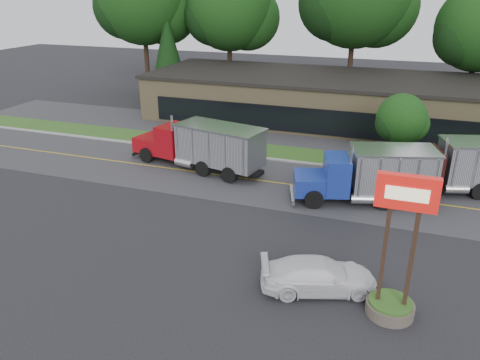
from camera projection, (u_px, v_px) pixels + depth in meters
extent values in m
plane|color=#2F2F34|center=(180.00, 240.00, 24.09)|extent=(140.00, 140.00, 0.00)
cube|color=#4B4B50|center=(238.00, 178.00, 31.93)|extent=(60.00, 8.00, 0.02)
cube|color=gold|center=(238.00, 178.00, 31.93)|extent=(60.00, 0.12, 0.01)
cube|color=#9E9E99|center=(257.00, 158.00, 35.59)|extent=(60.00, 0.30, 0.12)
cube|color=#2D5A1F|center=(264.00, 151.00, 37.16)|extent=(60.00, 3.40, 0.03)
cube|color=#4B4B50|center=(280.00, 134.00, 41.51)|extent=(60.00, 7.00, 0.02)
cube|color=#9A865E|center=(317.00, 99.00, 45.36)|extent=(32.00, 12.00, 4.00)
cylinder|color=#6B6054|center=(390.00, 308.00, 18.59)|extent=(1.90, 1.90, 0.50)
cylinder|color=#2D5A1F|center=(391.00, 302.00, 18.47)|extent=(1.70, 1.70, 0.10)
cube|color=#332116|center=(384.00, 255.00, 17.84)|extent=(0.16, 0.16, 5.00)
cube|color=#332116|center=(411.00, 260.00, 17.54)|extent=(0.16, 0.16, 5.00)
cube|color=red|center=(407.00, 192.00, 16.65)|extent=(2.20, 0.35, 1.30)
cube|color=beige|center=(407.00, 194.00, 16.49)|extent=(1.50, 0.04, 0.50)
cube|color=beige|center=(407.00, 190.00, 16.82)|extent=(1.50, 0.04, 0.50)
cylinder|color=#382619|center=(147.00, 68.00, 56.99)|extent=(0.56, 0.56, 5.90)
sphere|color=#103B10|center=(164.00, 9.00, 54.99)|extent=(8.09, 8.09, 8.09)
sphere|color=black|center=(126.00, 7.00, 53.95)|extent=(7.42, 7.42, 7.42)
cylinder|color=#382619|center=(230.00, 72.00, 55.76)|extent=(0.56, 0.56, 5.36)
sphere|color=#103B10|center=(229.00, 7.00, 52.97)|extent=(9.80, 9.80, 9.80)
sphere|color=#103B10|center=(248.00, 18.00, 53.94)|extent=(7.35, 7.35, 7.35)
sphere|color=black|center=(214.00, 16.00, 53.00)|extent=(6.74, 6.74, 6.74)
cylinder|color=#382619|center=(349.00, 75.00, 51.28)|extent=(0.56, 0.56, 6.26)
sphere|color=#103B10|center=(378.00, 6.00, 49.16)|extent=(8.58, 8.58, 8.58)
sphere|color=black|center=(337.00, 3.00, 48.05)|extent=(7.86, 7.86, 7.86)
cylinder|color=#382619|center=(468.00, 92.00, 47.04)|extent=(0.56, 0.56, 4.55)
sphere|color=#103B10|center=(480.00, 28.00, 44.68)|extent=(8.32, 8.32, 8.32)
sphere|color=black|center=(464.00, 36.00, 44.70)|extent=(5.72, 5.72, 5.72)
cylinder|color=#382619|center=(170.00, 93.00, 54.95)|extent=(0.44, 0.44, 1.00)
cone|color=black|center=(168.00, 50.00, 53.08)|extent=(4.31, 4.31, 8.81)
cylinder|color=#382619|center=(397.00, 153.00, 33.72)|extent=(0.56, 0.56, 1.91)
sphere|color=#103B10|center=(401.00, 118.00, 32.72)|extent=(3.49, 3.49, 3.49)
sphere|color=#103B10|center=(411.00, 124.00, 33.07)|extent=(2.62, 2.62, 2.62)
sphere|color=black|center=(393.00, 123.00, 32.73)|extent=(2.40, 2.40, 2.40)
cube|color=black|center=(200.00, 161.00, 33.40)|extent=(9.89, 3.15, 0.28)
cube|color=#A10B14|center=(154.00, 143.00, 35.30)|extent=(2.82, 2.76, 1.10)
cube|color=#A10B14|center=(174.00, 140.00, 34.12)|extent=(2.21, 2.72, 2.20)
cube|color=black|center=(166.00, 133.00, 34.34)|extent=(0.52, 2.06, 0.90)
cube|color=silver|center=(220.00, 145.00, 31.99)|extent=(6.33, 3.74, 2.50)
cube|color=silver|center=(220.00, 127.00, 31.50)|extent=(6.51, 3.92, 0.12)
cylinder|color=black|center=(167.00, 147.00, 36.31)|extent=(1.15, 0.58, 1.10)
cylinder|color=black|center=(147.00, 155.00, 34.51)|extent=(1.15, 0.58, 1.10)
cylinder|color=black|center=(235.00, 162.00, 33.24)|extent=(1.15, 0.58, 1.10)
cylinder|color=black|center=(216.00, 172.00, 31.44)|extent=(1.15, 0.58, 1.10)
cube|color=black|center=(366.00, 193.00, 28.22)|extent=(7.85, 3.16, 0.28)
cube|color=#1C339E|center=(310.00, 183.00, 28.18)|extent=(2.45, 2.74, 1.10)
cube|color=#1C339E|center=(336.00, 174.00, 27.87)|extent=(1.99, 2.69, 2.20)
cube|color=black|center=(327.00, 168.00, 27.75)|extent=(0.64, 2.03, 0.90)
cube|color=silver|center=(392.00, 171.00, 27.59)|extent=(5.22, 3.72, 2.50)
cube|color=silver|center=(395.00, 150.00, 27.09)|extent=(5.41, 3.90, 0.12)
cylinder|color=black|center=(311.00, 184.00, 29.45)|extent=(1.15, 0.64, 1.10)
cylinder|color=black|center=(314.00, 199.00, 27.32)|extent=(1.15, 0.64, 1.10)
cylinder|color=black|center=(391.00, 186.00, 29.19)|extent=(1.15, 0.64, 1.10)
cylinder|color=black|center=(400.00, 201.00, 27.07)|extent=(1.15, 0.64, 1.10)
cube|color=black|center=(457.00, 183.00, 29.56)|extent=(8.77, 3.48, 0.28)
cube|color=black|center=(396.00, 174.00, 29.53)|extent=(2.68, 2.81, 1.10)
cube|color=black|center=(426.00, 166.00, 29.22)|extent=(2.16, 2.74, 2.20)
cube|color=black|center=(416.00, 160.00, 29.10)|extent=(0.65, 2.03, 0.90)
cylinder|color=black|center=(394.00, 175.00, 30.80)|extent=(1.15, 0.65, 1.10)
cylinder|color=black|center=(403.00, 189.00, 28.67)|extent=(1.15, 0.65, 1.10)
cylinder|color=black|center=(480.00, 177.00, 30.53)|extent=(1.15, 0.65, 1.10)
imported|color=white|center=(319.00, 275.00, 19.90)|extent=(5.32, 3.58, 1.43)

